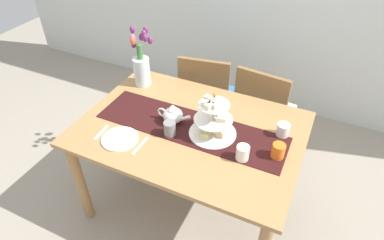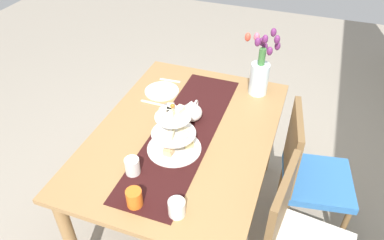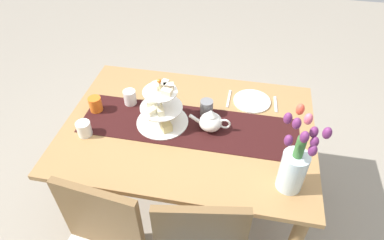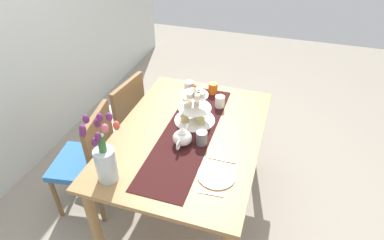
{
  "view_description": "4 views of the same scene",
  "coord_description": "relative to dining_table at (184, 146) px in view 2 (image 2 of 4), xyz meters",
  "views": [
    {
      "loc": [
        0.7,
        -1.47,
        2.13
      ],
      "look_at": [
        0.01,
        0.01,
        0.82
      ],
      "focal_mm": 30.65,
      "sensor_mm": 36.0,
      "label": 1
    },
    {
      "loc": [
        1.51,
        0.59,
        2.15
      ],
      "look_at": [
        -0.07,
        0.03,
        0.82
      ],
      "focal_mm": 34.1,
      "sensor_mm": 36.0,
      "label": 2
    },
    {
      "loc": [
        -0.28,
        1.36,
        2.09
      ],
      "look_at": [
        -0.03,
        0.06,
        0.88
      ],
      "focal_mm": 31.2,
      "sensor_mm": 36.0,
      "label": 3
    },
    {
      "loc": [
        -1.69,
        -0.56,
        2.18
      ],
      "look_at": [
        0.09,
        -0.0,
        0.82
      ],
      "focal_mm": 30.16,
      "sensor_mm": 36.0,
      "label": 4
    }
  ],
  "objects": [
    {
      "name": "knife_left",
      "position": [
        -0.2,
        -0.29,
        0.11
      ],
      "size": [
        0.02,
        0.17,
        0.01
      ],
      "primitive_type": "cube",
      "rotation": [
        0.0,
        0.0,
        -0.02
      ],
      "color": "silver",
      "rests_on": "dining_table"
    },
    {
      "name": "fork_left",
      "position": [
        -0.49,
        -0.29,
        0.11
      ],
      "size": [
        0.03,
        0.15,
        0.01
      ],
      "primitive_type": "cube",
      "rotation": [
        0.0,
        0.0,
        0.06
      ],
      "color": "silver",
      "rests_on": "dining_table"
    },
    {
      "name": "chair_left",
      "position": [
        -0.2,
        0.73,
        -0.15
      ],
      "size": [
        0.48,
        0.48,
        0.91
      ],
      "color": "brown",
      "rests_on": "ground_plane"
    },
    {
      "name": "cream_jug",
      "position": [
        0.55,
        0.17,
        0.15
      ],
      "size": [
        0.08,
        0.08,
        0.08
      ],
      "primitive_type": "cylinder",
      "color": "white",
      "rests_on": "dining_table"
    },
    {
      "name": "chair_right",
      "position": [
        0.31,
        0.73,
        -0.15
      ],
      "size": [
        0.47,
        0.47,
        0.91
      ],
      "color": "brown",
      "rests_on": "ground_plane"
    },
    {
      "name": "dinner_plate_left",
      "position": [
        -0.34,
        -0.29,
        0.12
      ],
      "size": [
        0.23,
        0.23,
        0.01
      ],
      "primitive_type": "cylinder",
      "color": "white",
      "rests_on": "dining_table"
    },
    {
      "name": "mug_white_text",
      "position": [
        0.39,
        -0.13,
        0.16
      ],
      "size": [
        0.08,
        0.08,
        0.09
      ],
      "primitive_type": "cylinder",
      "color": "white",
      "rests_on": "dining_table"
    },
    {
      "name": "table_runner",
      "position": [
        0.0,
        -0.0,
        0.11
      ],
      "size": [
        1.25,
        0.34,
        0.0
      ],
      "primitive_type": "cube",
      "color": "black",
      "rests_on": "dining_table"
    },
    {
      "name": "tiered_cake_stand",
      "position": [
        0.15,
        0.0,
        0.22
      ],
      "size": [
        0.3,
        0.3,
        0.3
      ],
      "color": "beige",
      "rests_on": "table_runner"
    },
    {
      "name": "teapot",
      "position": [
        -0.13,
        0.0,
        0.17
      ],
      "size": [
        0.24,
        0.13,
        0.14
      ],
      "color": "white",
      "rests_on": "table_runner"
    },
    {
      "name": "mug_grey",
      "position": [
        -0.08,
        -0.12,
        0.16
      ],
      "size": [
        0.08,
        0.08,
        0.09
      ],
      "primitive_type": "cylinder",
      "color": "slate",
      "rests_on": "table_runner"
    },
    {
      "name": "ground_plane",
      "position": [
        0.0,
        0.0,
        -0.66
      ],
      "size": [
        8.0,
        8.0,
        0.0
      ],
      "primitive_type": "plane",
      "color": "gray"
    },
    {
      "name": "tulip_vase",
      "position": [
        -0.55,
        0.32,
        0.27
      ],
      "size": [
        0.18,
        0.22,
        0.44
      ],
      "color": "silver",
      "rests_on": "dining_table"
    },
    {
      "name": "mug_orange",
      "position": [
        0.57,
        -0.03,
        0.16
      ],
      "size": [
        0.08,
        0.08,
        0.09
      ],
      "primitive_type": "cylinder",
      "color": "orange",
      "rests_on": "dining_table"
    },
    {
      "name": "dining_table",
      "position": [
        0.0,
        0.0,
        0.0
      ],
      "size": [
        1.43,
        1.01,
        0.77
      ],
      "color": "#A37747",
      "rests_on": "ground_plane"
    }
  ]
}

